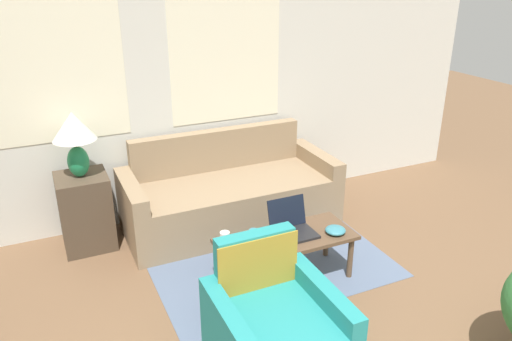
{
  "coord_description": "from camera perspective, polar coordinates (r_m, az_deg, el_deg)",
  "views": [
    {
      "loc": [
        -1.06,
        -0.7,
        2.32
      ],
      "look_at": [
        0.52,
        2.73,
        0.75
      ],
      "focal_mm": 35.0,
      "sensor_mm": 36.0,
      "label": 1
    }
  ],
  "objects": [
    {
      "name": "wall_back",
      "position": [
        4.67,
        -11.17,
        9.62
      ],
      "size": [
        7.0,
        0.06,
        2.6
      ],
      "color": "silver",
      "rests_on": "ground_plane"
    },
    {
      "name": "cup_navy",
      "position": [
        3.63,
        -0.97,
        -8.87
      ],
      "size": [
        0.08,
        0.08,
        0.08
      ],
      "color": "white",
      "rests_on": "coffee_table"
    },
    {
      "name": "rug",
      "position": [
        4.44,
        0.23,
        -8.89
      ],
      "size": [
        1.92,
        1.81,
        0.01
      ],
      "color": "slate",
      "rests_on": "ground_plane"
    },
    {
      "name": "laptop",
      "position": [
        3.89,
        4.14,
        -6.35
      ],
      "size": [
        0.32,
        0.3,
        0.25
      ],
      "color": "black",
      "rests_on": "coffee_table"
    },
    {
      "name": "table_lamp",
      "position": [
        4.32,
        -20.05,
        3.94
      ],
      "size": [
        0.35,
        0.35,
        0.56
      ],
      "color": "#1E8451",
      "rests_on": "side_table"
    },
    {
      "name": "coffee_table",
      "position": [
        3.87,
        3.45,
        -8.22
      ],
      "size": [
        1.07,
        0.45,
        0.39
      ],
      "color": "brown",
      "rests_on": "ground_plane"
    },
    {
      "name": "snack_bowl",
      "position": [
        3.94,
        9.07,
        -6.75
      ],
      "size": [
        0.16,
        0.16,
        0.05
      ],
      "color": "teal",
      "rests_on": "coffee_table"
    },
    {
      "name": "couch",
      "position": [
        4.76,
        -3.11,
        -2.91
      ],
      "size": [
        1.98,
        0.82,
        0.85
      ],
      "color": "#937A5B",
      "rests_on": "ground_plane"
    },
    {
      "name": "cup_yellow",
      "position": [
        3.76,
        -3.58,
        -7.63
      ],
      "size": [
        0.07,
        0.07,
        0.09
      ],
      "color": "white",
      "rests_on": "coffee_table"
    },
    {
      "name": "side_table",
      "position": [
        4.58,
        -18.89,
        -4.43
      ],
      "size": [
        0.42,
        0.42,
        0.67
      ],
      "color": "#4C3D2D",
      "rests_on": "ground_plane"
    },
    {
      "name": "armchair",
      "position": [
        3.17,
        2.06,
        -18.01
      ],
      "size": [
        0.71,
        0.75,
        0.81
      ],
      "color": "teal",
      "rests_on": "ground_plane"
    },
    {
      "name": "cup_white",
      "position": [
        3.8,
        -0.27,
        -7.34
      ],
      "size": [
        0.07,
        0.07,
        0.08
      ],
      "color": "teal",
      "rests_on": "coffee_table"
    }
  ]
}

